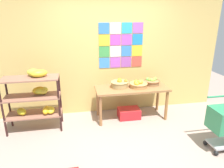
{
  "coord_description": "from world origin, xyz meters",
  "views": [
    {
      "loc": [
        -0.76,
        -2.83,
        2.15
      ],
      "look_at": [
        -0.1,
        0.73,
        0.91
      ],
      "focal_mm": 33.3,
      "sensor_mm": 36.0,
      "label": 1
    }
  ],
  "objects": [
    {
      "name": "display_table",
      "position": [
        0.39,
        1.07,
        0.6
      ],
      "size": [
        1.5,
        0.59,
        0.69
      ],
      "color": "#94633A",
      "rests_on": "ground"
    },
    {
      "name": "fruit_basket_centre",
      "position": [
        0.14,
        1.14,
        0.76
      ],
      "size": [
        0.37,
        0.37,
        0.18
      ],
      "color": "#A38551",
      "rests_on": "display_table"
    },
    {
      "name": "banana_shelf_unit",
      "position": [
        -1.49,
        0.99,
        0.7
      ],
      "size": [
        1.01,
        0.43,
        1.18
      ],
      "color": "black",
      "rests_on": "ground"
    },
    {
      "name": "produce_crate_under_table",
      "position": [
        0.34,
        1.07,
        0.1
      ],
      "size": [
        0.46,
        0.32,
        0.2
      ],
      "primitive_type": "cube",
      "color": "red",
      "rests_on": "ground"
    },
    {
      "name": "back_wall_with_art",
      "position": [
        0.0,
        1.55,
        1.37
      ],
      "size": [
        5.02,
        0.07,
        2.74
      ],
      "color": "tan",
      "rests_on": "ground"
    },
    {
      "name": "fruit_basket_back_right",
      "position": [
        0.52,
        1.06,
        0.75
      ],
      "size": [
        0.38,
        0.38,
        0.16
      ],
      "color": "#B78048",
      "rests_on": "display_table"
    },
    {
      "name": "ground",
      "position": [
        0.0,
        0.0,
        0.0
      ],
      "size": [
        9.04,
        9.04,
        0.0
      ],
      "primitive_type": "plane",
      "color": "gray"
    },
    {
      "name": "fruit_basket_right",
      "position": [
        0.86,
        1.18,
        0.75
      ],
      "size": [
        0.35,
        0.35,
        0.14
      ],
      "color": "olive",
      "rests_on": "display_table"
    }
  ]
}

